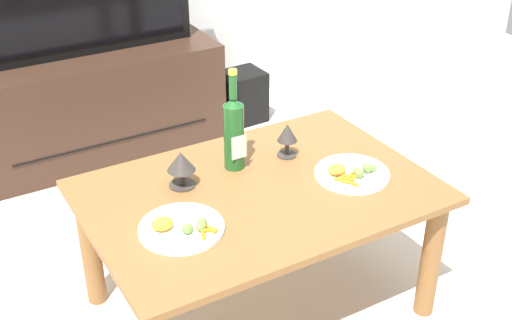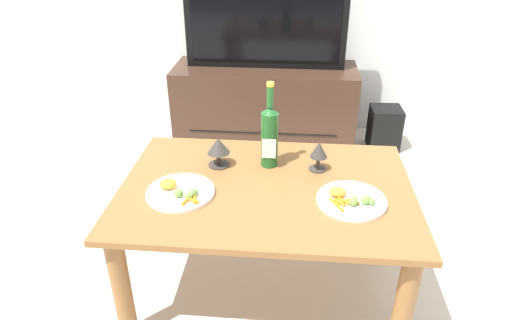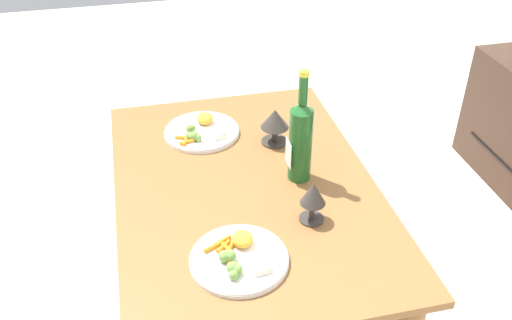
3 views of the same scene
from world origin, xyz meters
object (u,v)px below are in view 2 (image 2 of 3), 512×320
object	(u,v)px
dinner_plate_right	(351,199)
goblet_left	(218,147)
tv_screen	(266,20)
floor_speaker	(384,128)
dinner_plate_left	(181,191)
wine_bottle	(269,134)
goblet_right	(319,151)
tv_stand	(265,105)
dining_table	(266,204)

from	to	relation	value
dinner_plate_right	goblet_left	bearing A→B (deg)	156.27
tv_screen	goblet_left	xyz separation A→B (m)	(-0.10, -1.27, -0.26)
floor_speaker	goblet_left	xyz separation A→B (m)	(-0.93, -1.24, 0.44)
dinner_plate_left	wine_bottle	bearing A→B (deg)	39.01
goblet_right	goblet_left	bearing A→B (deg)	180.00
goblet_right	dinner_plate_right	distance (m)	0.27
tv_stand	dinner_plate_left	xyz separation A→B (m)	(-0.21, -1.51, 0.25)
dining_table	dinner_plate_left	bearing A→B (deg)	-164.96
goblet_left	goblet_right	world-z (taller)	same
wine_bottle	goblet_right	xyz separation A→B (m)	(0.21, -0.02, -0.06)
goblet_right	dinner_plate_left	size ratio (longest dim) A/B	0.49
tv_stand	floor_speaker	world-z (taller)	tv_stand
tv_stand	dinner_plate_right	world-z (taller)	dinner_plate_right
dining_table	goblet_left	xyz separation A→B (m)	(-0.21, 0.15, 0.17)
floor_speaker	dinner_plate_left	bearing A→B (deg)	-127.49
tv_stand	wine_bottle	world-z (taller)	wine_bottle
tv_screen	goblet_right	world-z (taller)	tv_screen
tv_stand	dinner_plate_right	xyz separation A→B (m)	(0.42, -1.51, 0.25)
dining_table	floor_speaker	size ratio (longest dim) A/B	3.92
tv_screen	dinner_plate_left	world-z (taller)	tv_screen
tv_stand	tv_screen	distance (m)	0.58
tv_stand	floor_speaker	xyz separation A→B (m)	(0.83, -0.04, -0.12)
dining_table	tv_stand	size ratio (longest dim) A/B	0.93
goblet_right	wine_bottle	bearing A→B (deg)	173.64
dinner_plate_left	goblet_left	bearing A→B (deg)	64.87
dining_table	dinner_plate_left	world-z (taller)	dinner_plate_left
tv_screen	dinner_plate_right	size ratio (longest dim) A/B	4.02
dinner_plate_left	dinner_plate_right	distance (m)	0.64
floor_speaker	tv_stand	bearing A→B (deg)	175.17
floor_speaker	wine_bottle	size ratio (longest dim) A/B	0.80
dinner_plate_right	floor_speaker	bearing A→B (deg)	74.77
tv_stand	wine_bottle	distance (m)	1.31
tv_stand	goblet_left	world-z (taller)	goblet_left
goblet_left	floor_speaker	bearing A→B (deg)	53.17
dining_table	floor_speaker	world-z (taller)	dining_table
dinner_plate_right	tv_screen	bearing A→B (deg)	105.72
wine_bottle	goblet_right	distance (m)	0.22
floor_speaker	dinner_plate_left	distance (m)	1.84
wine_bottle	dinner_plate_right	xyz separation A→B (m)	(0.32, -0.26, -0.13)
dining_table	dinner_plate_right	bearing A→B (deg)	-15.04
goblet_left	goblet_right	xyz separation A→B (m)	(0.41, 0.00, -0.00)
tv_stand	goblet_right	xyz separation A→B (m)	(0.31, -1.28, 0.32)
wine_bottle	dinner_plate_right	world-z (taller)	wine_bottle
dinner_plate_left	tv_stand	bearing A→B (deg)	81.97
dining_table	floor_speaker	bearing A→B (deg)	62.59
tv_screen	dinner_plate_right	distance (m)	1.60
tv_screen	wine_bottle	size ratio (longest dim) A/B	2.85
dining_table	floor_speaker	distance (m)	1.59
dinner_plate_left	dining_table	bearing A→B (deg)	15.04
dinner_plate_left	dinner_plate_right	xyz separation A→B (m)	(0.64, 0.00, 0.00)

